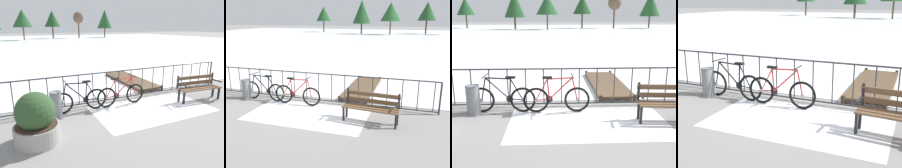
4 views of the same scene
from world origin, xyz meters
The scene contains 8 objects.
ground_plane centered at (0.00, 0.00, 0.00)m, with size 160.00×160.00×0.00m, color gray.
frozen_pond centered at (0.00, 28.40, 0.01)m, with size 80.00×56.00×0.03m, color white.
snow_patch centered at (0.58, -1.20, 0.00)m, with size 3.70×2.02×0.01m, color white.
railing_fence centered at (0.00, 0.00, 0.56)m, with size 9.06×0.06×1.07m.
bicycle_near_railing centered at (-1.53, -0.38, 0.37)m, with size 1.71×0.52×0.97m.
bicycle_second centered at (-0.15, -0.45, 0.37)m, with size 1.71×0.52×0.97m.
trash_bin centered at (-2.25, -0.43, 0.37)m, with size 0.35×0.35×0.73m.
wooden_dock centered at (1.65, 1.97, 0.12)m, with size 1.10×3.44×0.20m.
Camera 4 is at (2.68, -6.47, 2.40)m, focal length 47.71 mm.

